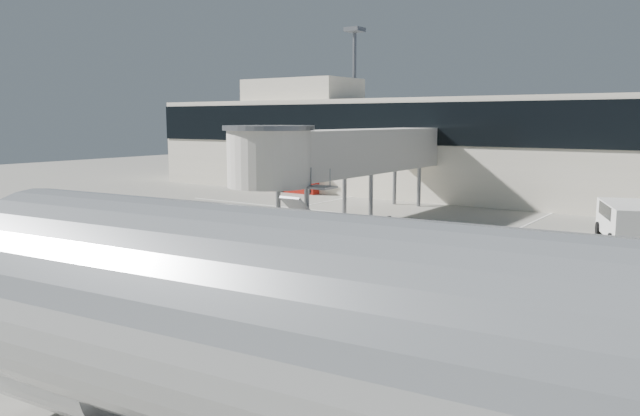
{
  "coord_description": "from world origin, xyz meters",
  "views": [
    {
      "loc": [
        16.87,
        -19.42,
        6.35
      ],
      "look_at": [
        -0.47,
        5.62,
        2.0
      ],
      "focal_mm": 35.0,
      "sensor_mm": 36.0,
      "label": 1
    }
  ],
  "objects_px": {
    "suitcase_cart": "(458,269)",
    "box_cart_near": "(223,268)",
    "minivan": "(627,219)",
    "baggage_tug": "(397,237)",
    "ground_worker": "(241,248)",
    "box_cart_far": "(188,247)",
    "aircraft": "(449,368)",
    "belt_loader": "(301,184)"
  },
  "relations": [
    {
      "from": "box_cart_near",
      "to": "aircraft",
      "type": "distance_m",
      "value": 17.03
    },
    {
      "from": "box_cart_far",
      "to": "ground_worker",
      "type": "distance_m",
      "value": 3.0
    },
    {
      "from": "minivan",
      "to": "belt_loader",
      "type": "xyz_separation_m",
      "value": [
        -27.01,
        8.0,
        -0.43
      ]
    },
    {
      "from": "baggage_tug",
      "to": "box_cart_far",
      "type": "distance_m",
      "value": 10.18
    },
    {
      "from": "box_cart_far",
      "to": "baggage_tug",
      "type": "bearing_deg",
      "value": 42.69
    },
    {
      "from": "box_cart_near",
      "to": "ground_worker",
      "type": "distance_m",
      "value": 2.13
    },
    {
      "from": "box_cart_far",
      "to": "belt_loader",
      "type": "height_order",
      "value": "belt_loader"
    },
    {
      "from": "suitcase_cart",
      "to": "ground_worker",
      "type": "distance_m",
      "value": 9.14
    },
    {
      "from": "baggage_tug",
      "to": "ground_worker",
      "type": "bearing_deg",
      "value": -112.26
    },
    {
      "from": "belt_loader",
      "to": "aircraft",
      "type": "distance_m",
      "value": 45.82
    },
    {
      "from": "box_cart_far",
      "to": "suitcase_cart",
      "type": "bearing_deg",
      "value": 10.05
    },
    {
      "from": "baggage_tug",
      "to": "belt_loader",
      "type": "xyz_separation_m",
      "value": [
        -17.98,
        16.3,
        0.24
      ]
    },
    {
      "from": "suitcase_cart",
      "to": "baggage_tug",
      "type": "bearing_deg",
      "value": 154.13
    },
    {
      "from": "box_cart_near",
      "to": "ground_worker",
      "type": "bearing_deg",
      "value": 88.96
    },
    {
      "from": "suitcase_cart",
      "to": "box_cart_near",
      "type": "bearing_deg",
      "value": -131.26
    },
    {
      "from": "aircraft",
      "to": "minivan",
      "type": "bearing_deg",
      "value": 88.77
    },
    {
      "from": "minivan",
      "to": "aircraft",
      "type": "distance_m",
      "value": 27.65
    },
    {
      "from": "suitcase_cart",
      "to": "aircraft",
      "type": "bearing_deg",
      "value": -53.28
    },
    {
      "from": "belt_loader",
      "to": "box_cart_far",
      "type": "bearing_deg",
      "value": -62.75
    },
    {
      "from": "ground_worker",
      "to": "minivan",
      "type": "distance_m",
      "value": 20.25
    },
    {
      "from": "box_cart_near",
      "to": "belt_loader",
      "type": "distance_m",
      "value": 29.84
    },
    {
      "from": "baggage_tug",
      "to": "box_cart_near",
      "type": "distance_m",
      "value": 9.84
    },
    {
      "from": "baggage_tug",
      "to": "suitcase_cart",
      "type": "relative_size",
      "value": 0.64
    },
    {
      "from": "ground_worker",
      "to": "suitcase_cart",
      "type": "bearing_deg",
      "value": -13.05
    },
    {
      "from": "suitcase_cart",
      "to": "box_cart_near",
      "type": "relative_size",
      "value": 1.1
    },
    {
      "from": "box_cart_near",
      "to": "minivan",
      "type": "relative_size",
      "value": 0.59
    },
    {
      "from": "suitcase_cart",
      "to": "aircraft",
      "type": "relative_size",
      "value": 0.18
    },
    {
      "from": "baggage_tug",
      "to": "minivan",
      "type": "relative_size",
      "value": 0.41
    },
    {
      "from": "baggage_tug",
      "to": "aircraft",
      "type": "relative_size",
      "value": 0.12
    },
    {
      "from": "box_cart_near",
      "to": "belt_loader",
      "type": "relative_size",
      "value": 0.78
    },
    {
      "from": "box_cart_far",
      "to": "aircraft",
      "type": "xyz_separation_m",
      "value": [
        17.48,
        -11.5,
        2.31
      ]
    },
    {
      "from": "baggage_tug",
      "to": "aircraft",
      "type": "xyz_separation_m",
      "value": [
        10.87,
        -19.24,
        2.34
      ]
    },
    {
      "from": "baggage_tug",
      "to": "ground_worker",
      "type": "distance_m",
      "value": 8.33
    },
    {
      "from": "belt_loader",
      "to": "minivan",
      "type": "bearing_deg",
      "value": -14.54
    },
    {
      "from": "aircraft",
      "to": "ground_worker",
      "type": "bearing_deg",
      "value": 135.94
    },
    {
      "from": "minivan",
      "to": "ground_worker",
      "type": "bearing_deg",
      "value": -149.0
    },
    {
      "from": "box_cart_far",
      "to": "minivan",
      "type": "bearing_deg",
      "value": 38.9
    },
    {
      "from": "minivan",
      "to": "belt_loader",
      "type": "relative_size",
      "value": 1.33
    },
    {
      "from": "aircraft",
      "to": "box_cart_far",
      "type": "bearing_deg",
      "value": 141.63
    },
    {
      "from": "minivan",
      "to": "baggage_tug",
      "type": "bearing_deg",
      "value": -157.68
    },
    {
      "from": "suitcase_cart",
      "to": "belt_loader",
      "type": "distance_m",
      "value": 30.76
    },
    {
      "from": "suitcase_cart",
      "to": "box_cart_far",
      "type": "distance_m",
      "value": 12.04
    }
  ]
}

